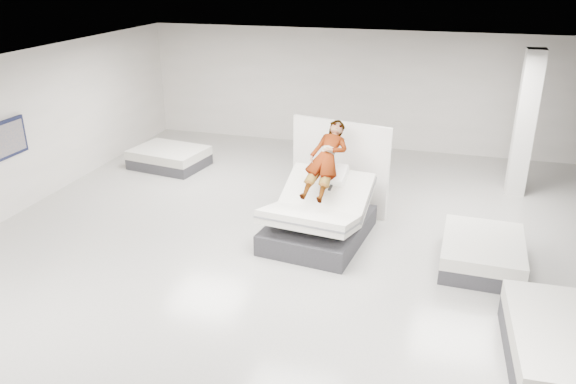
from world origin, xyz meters
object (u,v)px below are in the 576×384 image
Objects in this scene: flat_bed_right_near at (576,351)px; wall_poster at (8,139)px; hero_bed at (319,219)px; column at (525,124)px; remote at (330,188)px; divider_panel at (339,167)px; flat_bed_left_far at (169,158)px; flat_bed_right_far at (482,252)px; person at (326,169)px.

flat_bed_right_near is 10.48m from wall_poster.
column is at bearing 42.86° from hero_bed.
wall_poster is (-9.93, -4.00, 0.00)m from column.
hero_bed is 0.74× the size of column.
column is at bearing 52.25° from remote.
flat_bed_left_far is at bearing 176.05° from divider_panel.
remote is 0.07× the size of divider_panel.
wall_poster is (-9.12, -0.36, 1.36)m from flat_bed_right_far.
divider_panel is 1.16× the size of flat_bed_right_far.
remote is at bearing -31.61° from flat_bed_left_far.
person is at bearing 142.76° from flat_bed_right_near.
flat_bed_right_near is (3.75, -2.61, -0.79)m from remote.
remote is 0.15× the size of wall_poster.
column reaches higher than flat_bed_left_far.
flat_bed_right_near is 10.18m from flat_bed_left_far.
remote is 6.46m from wall_poster.
person is 1.82× the size of wall_poster.
wall_poster reaches higher than remote.
remote is 5.00m from column.
remote is (0.21, -0.07, 0.68)m from hero_bed.
divider_panel is 2.22× the size of wall_poster.
person is 6.31m from wall_poster.
flat_bed_right_far is at bearing -102.53° from column.
flat_bed_right_far is 3.97m from column.
divider_panel is at bearing 86.52° from hero_bed.
wall_poster is (-1.65, -3.42, 1.36)m from flat_bed_left_far.
flat_bed_right_far is 9.23m from wall_poster.
remote is 1.50m from divider_panel.
wall_poster is at bearing -177.75° from flat_bed_right_far.
hero_bed is 2.50× the size of wall_poster.
hero_bed is 1.23× the size of flat_bed_left_far.
column is at bearing 4.01° from flat_bed_left_far.
divider_panel is at bearing 133.39° from flat_bed_right_near.
flat_bed_left_far is 8.42m from column.
person is 1.17m from divider_panel.
remote is 2.83m from flat_bed_right_far.
flat_bed_right_near is 2.33× the size of wall_poster.
wall_poster is at bearing -158.07° from column.
divider_panel is (-0.13, 1.49, -0.13)m from remote.
person reaches higher than flat_bed_right_near.
column is at bearing 42.48° from divider_panel.
column reaches higher than flat_bed_right_near.
divider_panel is at bearing -17.28° from flat_bed_left_far.
hero_bed is 6.35m from wall_poster.
flat_bed_right_near is 0.69× the size of column.
hero_bed is at bearing 169.66° from remote.
flat_bed_right_far reaches higher than flat_bed_left_far.
wall_poster is at bearing -115.71° from flat_bed_left_far.
wall_poster is (-6.25, -0.85, 0.30)m from person.
person reaches higher than remote.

